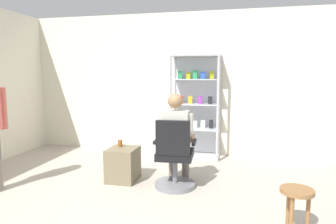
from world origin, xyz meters
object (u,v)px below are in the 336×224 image
object	(u,v)px
display_cabinet_main	(196,106)
seated_shopkeeper	(176,135)
office_chair	(175,160)
storage_crate	(123,164)
tea_glass	(120,143)
wooden_stool	(297,198)

from	to	relation	value
display_cabinet_main	seated_shopkeeper	world-z (taller)	display_cabinet_main
office_chair	storage_crate	xyz separation A→B (m)	(-0.80, 0.13, -0.15)
storage_crate	tea_glass	distance (m)	0.31
display_cabinet_main	seated_shopkeeper	distance (m)	1.49
storage_crate	wooden_stool	xyz separation A→B (m)	(2.19, -0.95, 0.11)
seated_shopkeeper	tea_glass	distance (m)	0.87
display_cabinet_main	storage_crate	size ratio (longest dim) A/B	3.94
office_chair	wooden_stool	xyz separation A→B (m)	(1.39, -0.82, -0.04)
office_chair	tea_glass	bearing A→B (deg)	167.12
storage_crate	tea_glass	xyz separation A→B (m)	(-0.06, 0.06, 0.29)
office_chair	wooden_stool	size ratio (longest dim) A/B	2.19
office_chair	wooden_stool	bearing A→B (deg)	-30.49
display_cabinet_main	wooden_stool	xyz separation A→B (m)	(1.33, -2.45, -0.62)
storage_crate	wooden_stool	bearing A→B (deg)	-23.52
seated_shopkeeper	storage_crate	size ratio (longest dim) A/B	2.68
seated_shopkeeper	wooden_stool	size ratio (longest dim) A/B	2.94
storage_crate	wooden_stool	distance (m)	2.39
display_cabinet_main	tea_glass	world-z (taller)	display_cabinet_main
office_chair	seated_shopkeeper	bearing A→B (deg)	93.19
office_chair	storage_crate	bearing A→B (deg)	170.53
seated_shopkeeper	wooden_stool	bearing A→B (deg)	-35.05
display_cabinet_main	office_chair	size ratio (longest dim) A/B	1.98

